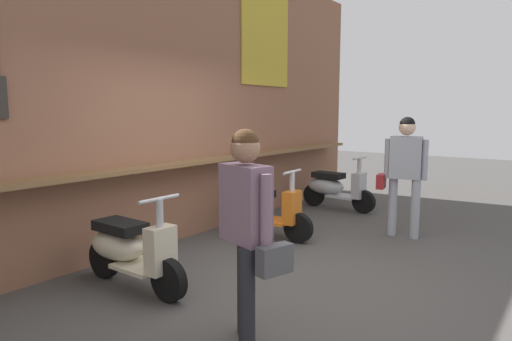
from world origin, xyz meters
The scene contains 7 objects.
ground_plane centered at (0.00, 0.00, 0.00)m, with size 28.91×28.91×0.00m, color #474442.
market_stall_facade centered at (0.00, 2.02, 1.99)m, with size 10.32×0.61×4.00m.
scooter_cream centered at (-1.13, 1.08, 0.39)m, with size 0.46×1.40×0.97m.
scooter_orange centered at (1.13, 1.08, 0.39)m, with size 0.49×1.40×0.97m.
scooter_silver centered at (3.37, 1.08, 0.39)m, with size 0.47×1.40×0.97m.
shopper_with_handbag centered at (2.29, -0.51, 1.02)m, with size 0.35×0.66×1.67m.
shopper_browsing centered at (-1.33, -0.56, 0.98)m, with size 0.40×0.66×1.62m.
Camera 1 is at (-3.81, -2.48, 1.74)m, focal length 31.29 mm.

